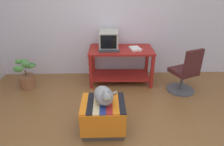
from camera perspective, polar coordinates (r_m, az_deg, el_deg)
ground_plane at (r=2.86m, az=-1.00°, el=-17.56°), size 14.00×14.00×0.00m
back_wall at (r=4.19m, az=-1.48°, el=16.54°), size 8.00×0.10×2.60m
desk at (r=3.98m, az=2.62°, el=3.99°), size 1.29×0.71×0.73m
tv_monitor at (r=3.95m, az=-0.99°, el=9.91°), size 0.38×0.49×0.34m
keyboard at (r=3.75m, az=-0.92°, el=6.59°), size 0.41×0.17×0.02m
book at (r=3.87m, az=6.83°, el=7.17°), size 0.24×0.28×0.04m
ottoman_with_blanket at (r=2.80m, az=-2.59°, el=-12.56°), size 0.60×0.54×0.46m
cat at (r=2.60m, az=-2.37°, el=-6.65°), size 0.37×0.46×0.28m
potted_plant at (r=4.18m, az=-23.88°, el=-0.67°), size 0.38×0.35×0.60m
office_chair at (r=3.87m, az=20.79°, el=-0.17°), size 0.55×0.55×0.89m
pen at (r=3.90m, az=8.30°, el=7.00°), size 0.14×0.03×0.01m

